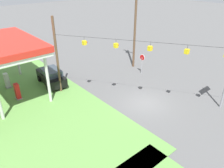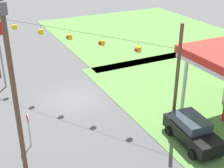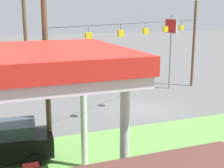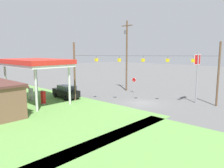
% 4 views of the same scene
% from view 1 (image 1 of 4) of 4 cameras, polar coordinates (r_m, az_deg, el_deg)
% --- Properties ---
extents(ground_plane, '(160.00, 160.00, 0.00)m').
position_cam_1_polar(ground_plane, '(21.42, 8.72, -5.02)').
color(ground_plane, '#565656').
extents(gas_station_canopy, '(9.65, 5.86, 5.64)m').
position_cam_1_polar(gas_station_canopy, '(23.33, -26.72, 8.93)').
color(gas_station_canopy, silver).
rests_on(gas_station_canopy, ground).
extents(fuel_pump_near, '(0.71, 0.56, 1.67)m').
position_cam_1_polar(fuel_pump_near, '(23.43, -23.46, -1.90)').
color(fuel_pump_near, gray).
rests_on(fuel_pump_near, ground).
extents(fuel_pump_far, '(0.71, 0.56, 1.67)m').
position_cam_1_polar(fuel_pump_far, '(26.26, -25.75, 0.75)').
color(fuel_pump_far, gray).
rests_on(fuel_pump_far, ground).
extents(car_at_pumps_front, '(4.73, 2.40, 1.88)m').
position_cam_1_polar(car_at_pumps_front, '(25.24, -15.59, 1.98)').
color(car_at_pumps_front, black).
rests_on(car_at_pumps_front, ground).
extents(stop_sign_roadside, '(0.80, 0.08, 2.50)m').
position_cam_1_polar(stop_sign_roadside, '(26.93, 7.85, 6.32)').
color(stop_sign_roadside, '#99999E').
rests_on(stop_sign_roadside, ground).
extents(utility_pole_main, '(2.20, 0.44, 11.58)m').
position_cam_1_polar(utility_pole_main, '(27.80, 6.10, 16.97)').
color(utility_pole_main, brown).
rests_on(utility_pole_main, ground).
extents(signal_span_gantry, '(15.22, 10.24, 7.79)m').
position_cam_1_polar(signal_span_gantry, '(19.49, 9.64, 5.85)').
color(signal_span_gantry, brown).
rests_on(signal_span_gantry, ground).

